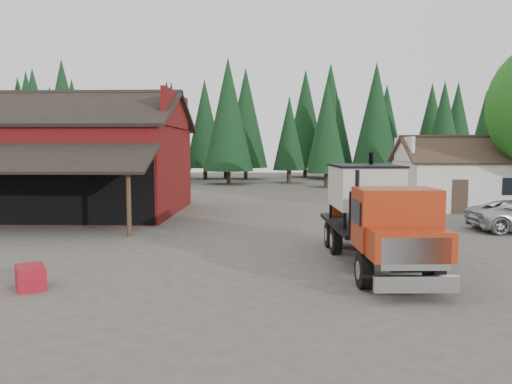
{
  "coord_description": "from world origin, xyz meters",
  "views": [
    {
      "loc": [
        0.53,
        -19.1,
        3.79
      ],
      "look_at": [
        -0.15,
        3.62,
        1.8
      ],
      "focal_mm": 35.0,
      "sensor_mm": 36.0,
      "label": 1
    }
  ],
  "objects": [
    {
      "name": "farmhouse",
      "position": [
        13.0,
        13.0,
        1.67
      ],
      "size": [
        8.6,
        6.42,
        4.65
      ],
      "color": "silver",
      "rests_on": "ground"
    },
    {
      "name": "feed_truck",
      "position": [
        3.89,
        -2.97,
        1.75
      ],
      "size": [
        2.73,
        8.37,
        3.73
      ],
      "rotation": [
        0.0,
        0.0,
        0.05
      ],
      "color": "black",
      "rests_on": "ground"
    },
    {
      "name": "ground",
      "position": [
        0.0,
        0.0,
        0.0
      ],
      "size": [
        120.0,
        120.0,
        0.0
      ],
      "primitive_type": "plane",
      "color": "#4C463C",
      "rests_on": "ground"
    },
    {
      "name": "near_pine_a",
      "position": [
        -22.0,
        28.0,
        6.39
      ],
      "size": [
        4.4,
        4.4,
        11.4
      ],
      "color": "#382619",
      "rests_on": "ground"
    },
    {
      "name": "near_pine_b",
      "position": [
        6.0,
        30.0,
        5.89
      ],
      "size": [
        3.96,
        3.96,
        10.4
      ],
      "color": "#382619",
      "rests_on": "ground"
    },
    {
      "name": "red_barn",
      "position": [
        -11.0,
        9.9,
        2.69
      ],
      "size": [
        12.8,
        13.63,
        7.18
      ],
      "color": "maroon",
      "rests_on": "ground"
    },
    {
      "name": "near_pine_d",
      "position": [
        -4.0,
        34.0,
        7.39
      ],
      "size": [
        5.28,
        5.28,
        13.4
      ],
      "color": "#382619",
      "rests_on": "ground"
    },
    {
      "name": "equip_box",
      "position": [
        -6.0,
        -6.0,
        0.3
      ],
      "size": [
        1.17,
        1.3,
        0.6
      ],
      "primitive_type": "cube",
      "rotation": [
        0.0,
        0.0,
        0.55
      ],
      "color": "maroon",
      "rests_on": "ground"
    },
    {
      "name": "conifer_backdrop",
      "position": [
        0.0,
        42.0,
        0.0
      ],
      "size": [
        76.0,
        16.0,
        16.0
      ],
      "primitive_type": null,
      "color": "black",
      "rests_on": "ground"
    }
  ]
}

